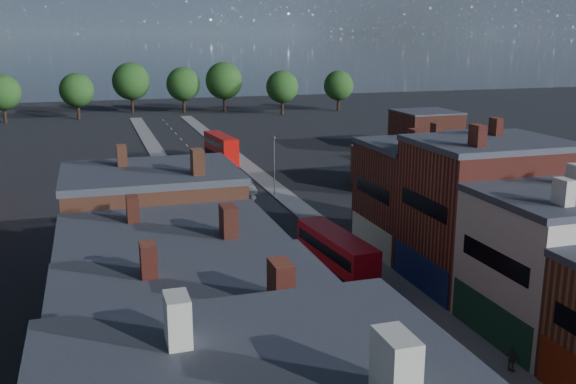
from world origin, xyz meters
TOP-DOWN VIEW (x-y plane):
  - pavement_west at (-6.50, 50.00)m, footprint 3.00×200.00m
  - pavement_east at (6.50, 50.00)m, footprint 3.00×200.00m
  - lamp_post_2 at (-5.20, 30.00)m, footprint 0.25×0.70m
  - lamp_post_3 at (5.20, 60.00)m, footprint 0.25×0.70m
  - bus_0 at (-3.50, 8.24)m, footprint 4.45×12.62m
  - bus_1 at (1.50, 27.94)m, footprint 3.53×11.20m
  - bus_2 at (2.78, 83.84)m, footprint 3.74×11.60m
  - car_1 at (3.13, 16.14)m, footprint 1.41×4.02m
  - car_2 at (-1.86, 40.92)m, footprint 2.46×4.47m
  - car_3 at (2.70, 63.32)m, footprint 1.98×4.03m
  - ped_3 at (6.95, 10.89)m, footprint 0.77×1.13m

SIDE VIEW (x-z plane):
  - pavement_west at x=-6.50m, z-range 0.00..0.12m
  - pavement_east at x=6.50m, z-range 0.00..0.12m
  - car_3 at x=2.70m, z-range 0.00..1.13m
  - car_2 at x=-1.86m, z-range 0.00..1.19m
  - car_1 at x=3.13m, z-range 0.00..1.32m
  - ped_3 at x=6.95m, z-range 0.12..1.88m
  - bus_1 at x=1.50m, z-range 0.19..4.95m
  - bus_2 at x=2.78m, z-range 0.19..5.11m
  - bus_0 at x=-3.50m, z-range 0.21..5.54m
  - lamp_post_2 at x=-5.20m, z-range 0.64..8.77m
  - lamp_post_3 at x=5.20m, z-range 0.64..8.77m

